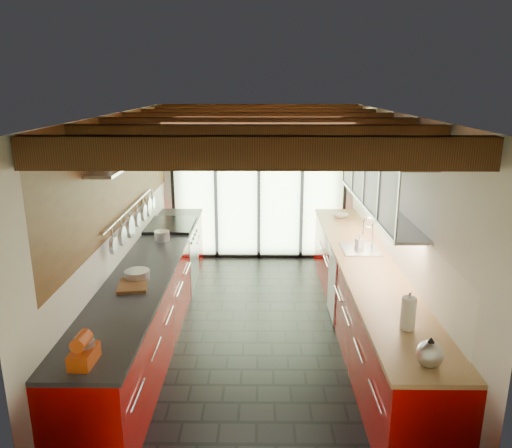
{
  "coord_description": "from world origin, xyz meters",
  "views": [
    {
      "loc": [
        0.03,
        -5.51,
        2.92
      ],
      "look_at": [
        -0.03,
        0.4,
        1.25
      ],
      "focal_mm": 35.0,
      "sensor_mm": 36.0,
      "label": 1
    }
  ],
  "objects_px": {
    "stand_mixer": "(84,351)",
    "soap_bottle": "(359,241)",
    "paper_towel": "(408,314)",
    "bowl": "(341,216)",
    "kettle": "(430,352)"
  },
  "relations": [
    {
      "from": "kettle",
      "to": "soap_bottle",
      "type": "relative_size",
      "value": 1.49
    },
    {
      "from": "stand_mixer",
      "to": "paper_towel",
      "type": "xyz_separation_m",
      "value": [
        2.54,
        0.56,
        0.04
      ]
    },
    {
      "from": "stand_mixer",
      "to": "bowl",
      "type": "bearing_deg",
      "value": 58.85
    },
    {
      "from": "paper_towel",
      "to": "soap_bottle",
      "type": "distance_m",
      "value": 2.13
    },
    {
      "from": "kettle",
      "to": "soap_bottle",
      "type": "distance_m",
      "value": 2.69
    },
    {
      "from": "kettle",
      "to": "paper_towel",
      "type": "xyz_separation_m",
      "value": [
        -0.0,
        0.56,
        0.04
      ]
    },
    {
      "from": "stand_mixer",
      "to": "kettle",
      "type": "height_order",
      "value": "stand_mixer"
    },
    {
      "from": "stand_mixer",
      "to": "soap_bottle",
      "type": "relative_size",
      "value": 1.49
    },
    {
      "from": "paper_towel",
      "to": "bowl",
      "type": "relative_size",
      "value": 1.39
    },
    {
      "from": "kettle",
      "to": "paper_towel",
      "type": "distance_m",
      "value": 0.56
    },
    {
      "from": "kettle",
      "to": "bowl",
      "type": "bearing_deg",
      "value": 90.0
    },
    {
      "from": "stand_mixer",
      "to": "soap_bottle",
      "type": "distance_m",
      "value": 3.7
    },
    {
      "from": "soap_bottle",
      "to": "bowl",
      "type": "relative_size",
      "value": 0.79
    },
    {
      "from": "kettle",
      "to": "stand_mixer",
      "type": "bearing_deg",
      "value": 179.84
    },
    {
      "from": "paper_towel",
      "to": "soap_bottle",
      "type": "height_order",
      "value": "paper_towel"
    }
  ]
}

